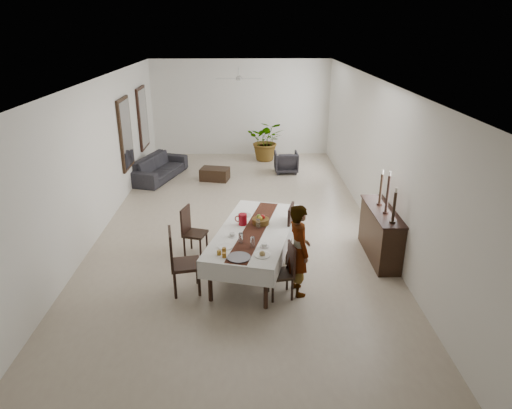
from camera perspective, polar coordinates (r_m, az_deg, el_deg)
name	(u,v)px	position (r m, az deg, el deg)	size (l,w,h in m)	color
floor	(239,224)	(10.48, -2.19, -2.40)	(6.00, 12.00, 0.00)	#BFB098
ceiling	(236,80)	(9.63, -2.47, 15.25)	(6.00, 12.00, 0.02)	white
wall_back	(241,108)	(15.79, -1.90, 11.97)	(6.00, 0.02, 3.20)	white
wall_front	(226,329)	(4.47, -3.81, -15.32)	(6.00, 0.02, 3.20)	white
wall_left	(98,157)	(10.44, -19.09, 5.64)	(0.02, 12.00, 3.20)	white
wall_right	(375,156)	(10.32, 14.68, 5.94)	(0.02, 12.00, 3.20)	white
dining_table_top	(255,231)	(8.30, -0.17, -3.37)	(1.06, 2.54, 0.05)	black
table_leg_fl	(210,281)	(7.58, -5.76, -9.52)	(0.07, 0.07, 0.74)	black
table_leg_fr	(266,288)	(7.36, 1.24, -10.41)	(0.07, 0.07, 0.74)	black
table_leg_bl	(246,222)	(9.63, -1.23, -2.26)	(0.07, 0.07, 0.74)	black
table_leg_br	(290,227)	(9.46, 4.25, -2.77)	(0.07, 0.07, 0.74)	black
tablecloth_top	(255,230)	(8.28, -0.17, -3.17)	(1.25, 2.73, 0.01)	white
tablecloth_drape_left	(222,234)	(8.50, -4.24, -3.70)	(0.01, 2.73, 0.32)	white
tablecloth_drape_right	(288,241)	(8.24, 4.03, -4.53)	(0.01, 2.73, 0.32)	white
tablecloth_drape_near	(235,275)	(7.19, -2.67, -8.74)	(1.25, 0.01, 0.32)	silver
tablecloth_drape_far	(269,210)	(9.56, 1.69, -0.65)	(1.25, 0.01, 0.32)	white
table_runner	(255,229)	(8.28, -0.17, -3.11)	(0.37, 2.64, 0.00)	#4E2316
red_pitcher	(243,219)	(8.43, -1.68, -1.86)	(0.16, 0.16, 0.21)	maroon
pitcher_handle	(238,219)	(8.46, -2.27, -1.81)	(0.13, 0.13, 0.02)	maroon
wine_glass_near	(253,242)	(7.61, -0.42, -4.73)	(0.07, 0.07, 0.18)	silver
wine_glass_mid	(241,238)	(7.75, -1.92, -4.21)	(0.07, 0.07, 0.18)	silver
wine_glass_far	(258,224)	(8.28, 0.27, -2.45)	(0.07, 0.07, 0.18)	white
teacup_right	(264,245)	(7.65, 1.06, -5.09)	(0.10, 0.10, 0.06)	white
saucer_right	(264,246)	(7.66, 1.06, -5.26)	(0.16, 0.16, 0.01)	silver
teacup_left	(232,235)	(8.01, -2.99, -3.79)	(0.10, 0.10, 0.06)	silver
saucer_left	(232,236)	(8.03, -2.99, -3.95)	(0.16, 0.16, 0.01)	white
plate_near_right	(262,255)	(7.38, 0.79, -6.37)	(0.25, 0.25, 0.02)	silver
bread_near_right	(262,254)	(7.36, 0.79, -6.17)	(0.10, 0.10, 0.10)	tan
plate_near_left	(225,247)	(7.66, -3.85, -5.28)	(0.25, 0.25, 0.02)	white
plate_far_left	(245,215)	(8.87, -1.45, -1.33)	(0.25, 0.25, 0.02)	silver
serving_tray	(239,257)	(7.31, -2.17, -6.63)	(0.38, 0.38, 0.02)	#3F3E43
jam_jar_a	(224,255)	(7.33, -4.00, -6.33)	(0.07, 0.07, 0.08)	#995E16
jam_jar_b	(219,253)	(7.41, -4.65, -6.02)	(0.07, 0.07, 0.08)	#906314
jam_jar_c	(224,250)	(7.49, -4.02, -5.70)	(0.07, 0.07, 0.08)	#895713
fruit_basket	(261,221)	(8.48, 0.58, -2.10)	(0.32, 0.32, 0.11)	brown
fruit_red	(263,217)	(8.46, 0.83, -1.58)	(0.10, 0.10, 0.10)	#9E100F
fruit_green	(259,216)	(8.49, 0.35, -1.50)	(0.08, 0.08, 0.08)	olive
fruit_yellow	(260,218)	(8.40, 0.51, -1.75)	(0.09, 0.09, 0.09)	gold
chair_right_near_seat	(280,274)	(7.65, 3.07, -8.69)	(0.40, 0.40, 0.05)	black
chair_right_near_leg_fl	(292,290)	(7.66, 4.54, -10.59)	(0.04, 0.04, 0.40)	black
chair_right_near_leg_fr	(287,280)	(7.93, 3.91, -9.35)	(0.04, 0.04, 0.40)	black
chair_right_near_leg_bl	(273,292)	(7.59, 2.11, -10.87)	(0.04, 0.04, 0.40)	black
chair_right_near_leg_br	(268,282)	(7.86, 1.57, -9.60)	(0.04, 0.04, 0.40)	black
chair_right_near_back	(291,259)	(7.55, 4.46, -6.75)	(0.40, 0.04, 0.51)	black
chair_right_far_seat	(279,235)	(8.77, 2.89, -3.86)	(0.48, 0.48, 0.05)	black
chair_right_far_leg_fl	(287,253)	(8.69, 3.88, -6.10)	(0.05, 0.05, 0.47)	black
chair_right_far_leg_fr	(290,244)	(9.03, 4.32, -4.96)	(0.05, 0.05, 0.47)	black
chair_right_far_leg_bl	(267,251)	(8.75, 1.35, -5.83)	(0.05, 0.05, 0.47)	black
chair_right_far_leg_br	(271,242)	(9.10, 1.88, -4.71)	(0.05, 0.05, 0.47)	black
chair_right_far_back	(291,221)	(8.60, 4.35, -2.04)	(0.48, 0.04, 0.61)	black
chair_left_near_seat	(186,264)	(7.82, -8.80, -7.42)	(0.49, 0.49, 0.06)	black
chair_left_near_leg_fl	(174,274)	(8.13, -10.20, -8.51)	(0.05, 0.05, 0.48)	black
chair_left_near_leg_fr	(175,286)	(7.78, -10.07, -9.97)	(0.05, 0.05, 0.48)	black
chair_left_near_leg_bl	(197,271)	(8.14, -7.37, -8.28)	(0.05, 0.05, 0.48)	black
chair_left_near_leg_br	(199,283)	(7.79, -7.11, -9.73)	(0.05, 0.05, 0.48)	black
chair_left_near_back	(171,248)	(7.66, -10.60, -5.38)	(0.49, 0.04, 0.62)	black
chair_left_far_seat	(195,234)	(9.06, -7.61, -3.65)	(0.41, 0.41, 0.05)	black
chair_left_far_leg_fl	(191,240)	(9.36, -8.11, -4.35)	(0.04, 0.04, 0.41)	black
chair_left_far_leg_fr	(184,247)	(9.08, -8.94, -5.25)	(0.04, 0.04, 0.41)	black
chair_left_far_leg_bl	(207,241)	(9.24, -6.18, -4.62)	(0.04, 0.04, 0.41)	black
chair_left_far_leg_br	(200,249)	(8.96, -6.96, -5.54)	(0.04, 0.04, 0.41)	black
chair_left_far_back	(186,220)	(9.01, -8.80, -1.89)	(0.41, 0.04, 0.52)	black
woman	(299,250)	(7.60, 5.36, -5.68)	(0.58, 0.38, 1.60)	gray
sideboard_body	(380,234)	(9.16, 15.28, -3.61)	(0.43, 1.61, 0.96)	black
sideboard_top	(383,211)	(8.97, 15.59, -0.73)	(0.47, 1.67, 0.03)	black
candlestick_near_base	(392,222)	(8.44, 16.68, -2.06)	(0.11, 0.11, 0.03)	black
candlestick_near_shaft	(394,207)	(8.33, 16.89, -0.28)	(0.05, 0.05, 0.54)	black
candlestick_near_candle	(396,190)	(8.23, 17.12, 1.73)	(0.04, 0.04, 0.09)	beige
candlestick_mid_base	(386,212)	(8.82, 15.89, -0.94)	(0.11, 0.11, 0.03)	black
candlestick_mid_shaft	(388,194)	(8.69, 16.14, 1.27)	(0.05, 0.05, 0.70)	black
candlestick_mid_candle	(390,174)	(8.56, 16.41, 3.72)	(0.04, 0.04, 0.09)	beige
candlestick_far_base	(379,204)	(9.20, 15.16, 0.09)	(0.11, 0.11, 0.03)	black
candlestick_far_shaft	(381,189)	(9.09, 15.35, 1.91)	(0.05, 0.05, 0.59)	black
candlestick_far_candle	(383,172)	(8.98, 15.57, 3.93)	(0.04, 0.04, 0.09)	white
sofa	(159,167)	(13.78, -12.04, 4.56)	(2.21, 0.86, 0.65)	#2B292F
armchair	(286,162)	(14.03, 3.79, 5.31)	(0.69, 0.71, 0.65)	#2C2A2F
coffee_table	(215,174)	(13.39, -5.17, 3.81)	(0.80, 0.53, 0.35)	black
potted_plant	(267,140)	(15.23, 1.34, 8.01)	(1.20, 1.04, 1.33)	#2F5221
mirror_frame_near	(126,134)	(12.48, -16.00, 8.50)	(0.06, 1.05, 1.85)	black
mirror_glass_near	(127,134)	(12.47, -15.84, 8.50)	(0.01, 0.90, 1.70)	silver
mirror_frame_far	(143,118)	(14.47, -13.99, 10.44)	(0.06, 1.05, 1.85)	black
mirror_glass_far	(144,118)	(14.47, -13.85, 10.45)	(0.01, 0.90, 1.70)	silver
fan_rod	(239,71)	(12.62, -2.16, 16.36)	(0.04, 0.04, 0.20)	silver
fan_hub	(239,79)	(12.64, -2.15, 15.45)	(0.16, 0.16, 0.08)	silver
fan_blade_n	(239,77)	(12.99, -2.12, 15.62)	(0.10, 0.55, 0.01)	silver
fan_blade_s	(239,80)	(12.29, -2.18, 15.27)	(0.10, 0.55, 0.01)	white
fan_blade_e	(252,79)	(12.64, -0.50, 15.47)	(0.55, 0.10, 0.01)	silver
fan_blade_w	(226,79)	(12.65, -3.79, 15.43)	(0.55, 0.10, 0.01)	white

